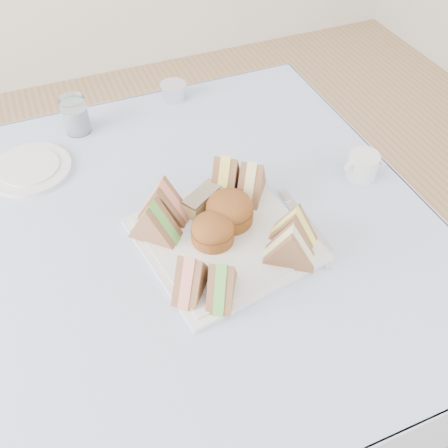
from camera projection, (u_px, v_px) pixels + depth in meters
name	position (u px, v px, depth m)	size (l,w,h in m)	color
floor	(196.00, 391.00, 1.56)	(4.00, 4.00, 0.00)	#9E7751
table	(190.00, 328.00, 1.29)	(0.90, 0.90, 0.74)	brown
tablecloth	(181.00, 230.00, 1.02)	(1.02, 1.02, 0.01)	#ADBFEA
serving_plate	(224.00, 239.00, 0.99)	(0.31, 0.31, 0.01)	silver
sandwich_fl_a	(191.00, 273.00, 0.87)	(0.10, 0.05, 0.09)	brown
sandwich_fl_b	(222.00, 279.00, 0.86)	(0.09, 0.04, 0.08)	brown
sandwich_fr_a	(295.00, 225.00, 0.95)	(0.09, 0.04, 0.08)	brown
sandwich_fr_b	(291.00, 245.00, 0.91)	(0.10, 0.05, 0.09)	brown
sandwich_bl_a	(154.00, 220.00, 0.95)	(0.10, 0.05, 0.09)	brown
sandwich_bl_b	(163.00, 200.00, 0.99)	(0.11, 0.05, 0.09)	brown
sandwich_br_a	(252.00, 179.00, 1.03)	(0.10, 0.05, 0.09)	brown
sandwich_br_b	(226.00, 174.00, 1.04)	(0.10, 0.05, 0.09)	brown
scone_left	(213.00, 230.00, 0.96)	(0.08, 0.08, 0.06)	brown
scone_right	(229.00, 210.00, 0.99)	(0.10, 0.10, 0.06)	brown
pastry_slice	(203.00, 200.00, 1.02)	(0.09, 0.04, 0.04)	beige
side_plate	(30.00, 169.00, 1.13)	(0.18, 0.18, 0.01)	silver
water_glass	(75.00, 115.00, 1.21)	(0.06, 0.06, 0.09)	white
tea_strainer	(174.00, 92.00, 1.33)	(0.07, 0.07, 0.04)	silver
knife	(305.00, 219.00, 1.03)	(0.02, 0.19, 0.00)	silver
fork	(307.00, 234.00, 1.00)	(0.01, 0.19, 0.00)	silver
creamer_jug	(362.00, 166.00, 1.10)	(0.07, 0.07, 0.06)	silver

